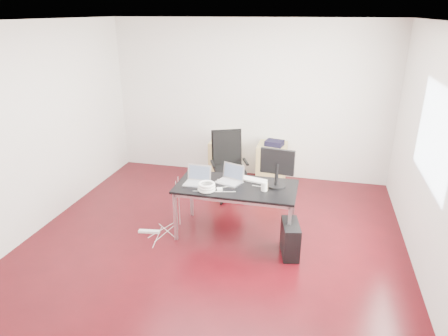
% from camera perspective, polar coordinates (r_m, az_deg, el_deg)
% --- Properties ---
extents(room_shell, '(5.00, 5.00, 5.00)m').
position_cam_1_polar(room_shell, '(4.88, -1.10, 3.70)').
color(room_shell, '#34050A').
rests_on(room_shell, ground).
extents(desk, '(1.60, 0.80, 0.73)m').
position_cam_1_polar(desk, '(5.34, 1.76, -3.05)').
color(desk, black).
rests_on(desk, ground).
extents(office_chair, '(0.63, 0.65, 1.08)m').
position_cam_1_polar(office_chair, '(6.51, 0.62, 0.91)').
color(office_chair, black).
rests_on(office_chair, ground).
extents(filing_cabinet_left, '(0.50, 0.50, 0.70)m').
position_cam_1_polar(filing_cabinet_left, '(7.37, 0.09, 1.33)').
color(filing_cabinet_left, tan).
rests_on(filing_cabinet_left, ground).
extents(filing_cabinet_right, '(0.50, 0.50, 0.70)m').
position_cam_1_polar(filing_cabinet_right, '(7.23, 6.81, 0.75)').
color(filing_cabinet_right, tan).
rests_on(filing_cabinet_right, ground).
extents(pc_tower, '(0.29, 0.48, 0.44)m').
position_cam_1_polar(pc_tower, '(5.18, 9.43, -9.95)').
color(pc_tower, black).
rests_on(pc_tower, ground).
extents(wastebasket, '(0.30, 0.30, 0.28)m').
position_cam_1_polar(wastebasket, '(7.20, 0.87, -0.99)').
color(wastebasket, black).
rests_on(wastebasket, ground).
extents(power_strip, '(0.31, 0.10, 0.04)m').
position_cam_1_polar(power_strip, '(5.76, -10.63, -8.91)').
color(power_strip, white).
rests_on(power_strip, ground).
extents(laptop_left, '(0.34, 0.26, 0.23)m').
position_cam_1_polar(laptop_left, '(5.38, -3.81, -1.65)').
color(laptop_left, silver).
rests_on(laptop_left, desk).
extents(laptop_right, '(0.40, 0.35, 0.23)m').
position_cam_1_polar(laptop_right, '(5.41, 0.95, -1.46)').
color(laptop_right, silver).
rests_on(laptop_right, desk).
extents(monitor, '(0.45, 0.26, 0.51)m').
position_cam_1_polar(monitor, '(5.26, 7.61, 0.34)').
color(monitor, black).
rests_on(monitor, desk).
extents(keyboard, '(0.46, 0.24, 0.02)m').
position_cam_1_polar(keyboard, '(5.50, 3.85, -1.62)').
color(keyboard, white).
rests_on(keyboard, desk).
extents(cup_white, '(0.10, 0.10, 0.12)m').
position_cam_1_polar(cup_white, '(5.18, 5.77, -2.62)').
color(cup_white, white).
rests_on(cup_white, desk).
extents(cup_brown, '(0.09, 0.09, 0.10)m').
position_cam_1_polar(cup_brown, '(5.20, 5.86, -2.64)').
color(cup_brown, brown).
rests_on(cup_brown, desk).
extents(cable_coil, '(0.24, 0.24, 0.11)m').
position_cam_1_polar(cable_coil, '(5.16, -2.51, -2.69)').
color(cable_coil, white).
rests_on(cable_coil, desk).
extents(power_adapter, '(0.09, 0.09, 0.03)m').
position_cam_1_polar(power_adapter, '(5.18, -0.63, -3.06)').
color(power_adapter, white).
rests_on(power_adapter, desk).
extents(speaker, '(0.10, 0.09, 0.18)m').
position_cam_1_polar(speaker, '(7.23, -0.61, 4.60)').
color(speaker, '#9E9E9E').
rests_on(speaker, filing_cabinet_left).
extents(navy_garment, '(0.34, 0.29, 0.09)m').
position_cam_1_polar(navy_garment, '(7.04, 7.21, 3.56)').
color(navy_garment, black).
rests_on(navy_garment, filing_cabinet_right).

